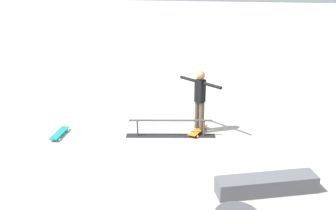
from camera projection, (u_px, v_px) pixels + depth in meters
name	position (u px, v px, depth m)	size (l,w,h in m)	color
ground_plane	(162.00, 138.00, 10.10)	(60.00, 60.00, 0.00)	#ADA89E
grind_rail	(171.00, 129.00, 10.15)	(2.21, 0.51, 0.44)	black
skate_ledge	(266.00, 185.00, 7.77)	(1.92, 0.42, 0.33)	#595960
skater_main	(200.00, 97.00, 10.13)	(1.06, 0.84, 1.60)	brown
skateboard_main	(198.00, 130.00, 10.37)	(0.48, 0.82, 0.09)	orange
loose_skateboard_teal	(59.00, 133.00, 10.20)	(0.29, 0.81, 0.09)	teal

